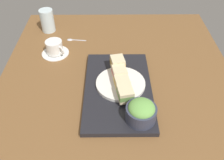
{
  "coord_description": "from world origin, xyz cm",
  "views": [
    {
      "loc": [
        -64.86,
        2.95,
        69.21
      ],
      "look_at": [
        6.29,
        2.41,
        5.0
      ],
      "focal_mm": 39.55,
      "sensor_mm": 36.0,
      "label": 1
    }
  ],
  "objects_px": {
    "sandwich_inner_near": "(122,83)",
    "teaspoon": "(72,39)",
    "coffee_cup": "(55,48)",
    "drinking_glass": "(47,21)",
    "sandwich_inner_far": "(119,73)",
    "sandwich_farmost": "(117,63)",
    "salad_bowl": "(141,111)",
    "sandwich_nearmost": "(125,94)",
    "sandwich_plate": "(121,83)"
  },
  "relations": [
    {
      "from": "sandwich_inner_near",
      "to": "teaspoon",
      "type": "height_order",
      "value": "sandwich_inner_near"
    },
    {
      "from": "coffee_cup",
      "to": "drinking_glass",
      "type": "height_order",
      "value": "drinking_glass"
    },
    {
      "from": "sandwich_inner_far",
      "to": "teaspoon",
      "type": "relative_size",
      "value": 0.75
    },
    {
      "from": "sandwich_farmost",
      "to": "salad_bowl",
      "type": "distance_m",
      "value": 0.27
    },
    {
      "from": "salad_bowl",
      "to": "sandwich_nearmost",
      "type": "bearing_deg",
      "value": 30.0
    },
    {
      "from": "sandwich_inner_near",
      "to": "sandwich_farmost",
      "type": "relative_size",
      "value": 1.06
    },
    {
      "from": "sandwich_nearmost",
      "to": "sandwich_inner_near",
      "type": "height_order",
      "value": "sandwich_nearmost"
    },
    {
      "from": "sandwich_nearmost",
      "to": "sandwich_inner_far",
      "type": "relative_size",
      "value": 0.96
    },
    {
      "from": "sandwich_nearmost",
      "to": "sandwich_inner_near",
      "type": "distance_m",
      "value": 0.06
    },
    {
      "from": "sandwich_nearmost",
      "to": "coffee_cup",
      "type": "xyz_separation_m",
      "value": [
        0.33,
        0.31,
        -0.03
      ]
    },
    {
      "from": "sandwich_nearmost",
      "to": "sandwich_farmost",
      "type": "xyz_separation_m",
      "value": [
        0.17,
        0.03,
        0.0
      ]
    },
    {
      "from": "sandwich_plate",
      "to": "sandwich_farmost",
      "type": "xyz_separation_m",
      "value": [
        0.09,
        0.01,
        0.03
      ]
    },
    {
      "from": "sandwich_farmost",
      "to": "salad_bowl",
      "type": "height_order",
      "value": "salad_bowl"
    },
    {
      "from": "sandwich_inner_near",
      "to": "teaspoon",
      "type": "xyz_separation_m",
      "value": [
        0.39,
        0.24,
        -0.05
      ]
    },
    {
      "from": "drinking_glass",
      "to": "teaspoon",
      "type": "relative_size",
      "value": 1.18
    },
    {
      "from": "sandwich_farmost",
      "to": "coffee_cup",
      "type": "height_order",
      "value": "sandwich_farmost"
    },
    {
      "from": "coffee_cup",
      "to": "drinking_glass",
      "type": "bearing_deg",
      "value": 18.03
    },
    {
      "from": "salad_bowl",
      "to": "coffee_cup",
      "type": "height_order",
      "value": "salad_bowl"
    },
    {
      "from": "sandwich_farmost",
      "to": "salad_bowl",
      "type": "relative_size",
      "value": 0.67
    },
    {
      "from": "sandwich_farmost",
      "to": "teaspoon",
      "type": "bearing_deg",
      "value": 39.11
    },
    {
      "from": "sandwich_plate",
      "to": "teaspoon",
      "type": "relative_size",
      "value": 1.97
    },
    {
      "from": "sandwich_inner_far",
      "to": "teaspoon",
      "type": "xyz_separation_m",
      "value": [
        0.33,
        0.23,
        -0.05
      ]
    },
    {
      "from": "sandwich_farmost",
      "to": "coffee_cup",
      "type": "bearing_deg",
      "value": 61.83
    },
    {
      "from": "sandwich_plate",
      "to": "sandwich_nearmost",
      "type": "relative_size",
      "value": 2.75
    },
    {
      "from": "drinking_glass",
      "to": "salad_bowl",
      "type": "bearing_deg",
      "value": -145.31
    },
    {
      "from": "teaspoon",
      "to": "sandwich_inner_far",
      "type": "bearing_deg",
      "value": -145.1
    },
    {
      "from": "sandwich_plate",
      "to": "sandwich_farmost",
      "type": "relative_size",
      "value": 2.76
    },
    {
      "from": "sandwich_farmost",
      "to": "drinking_glass",
      "type": "relative_size",
      "value": 0.6
    },
    {
      "from": "sandwich_inner_near",
      "to": "sandwich_farmost",
      "type": "bearing_deg",
      "value": 8.87
    },
    {
      "from": "sandwich_inner_near",
      "to": "sandwich_inner_far",
      "type": "relative_size",
      "value": 1.01
    },
    {
      "from": "sandwich_farmost",
      "to": "drinking_glass",
      "type": "distance_m",
      "value": 0.51
    },
    {
      "from": "sandwich_farmost",
      "to": "drinking_glass",
      "type": "bearing_deg",
      "value": 44.21
    },
    {
      "from": "sandwich_inner_far",
      "to": "sandwich_farmost",
      "type": "distance_m",
      "value": 0.06
    },
    {
      "from": "salad_bowl",
      "to": "coffee_cup",
      "type": "relative_size",
      "value": 0.83
    },
    {
      "from": "salad_bowl",
      "to": "coffee_cup",
      "type": "bearing_deg",
      "value": 41.38
    },
    {
      "from": "sandwich_plate",
      "to": "sandwich_inner_far",
      "type": "height_order",
      "value": "sandwich_inner_far"
    },
    {
      "from": "salad_bowl",
      "to": "teaspoon",
      "type": "xyz_separation_m",
      "value": [
        0.53,
        0.3,
        -0.05
      ]
    },
    {
      "from": "salad_bowl",
      "to": "drinking_glass",
      "type": "xyz_separation_m",
      "value": [
        0.62,
        0.43,
        0.0
      ]
    },
    {
      "from": "sandwich_nearmost",
      "to": "teaspoon",
      "type": "bearing_deg",
      "value": 29.11
    },
    {
      "from": "sandwich_plate",
      "to": "salad_bowl",
      "type": "bearing_deg",
      "value": -159.89
    },
    {
      "from": "sandwich_plate",
      "to": "sandwich_inner_near",
      "type": "relative_size",
      "value": 2.61
    },
    {
      "from": "sandwich_plate",
      "to": "sandwich_farmost",
      "type": "bearing_deg",
      "value": 8.87
    },
    {
      "from": "sandwich_inner_far",
      "to": "salad_bowl",
      "type": "bearing_deg",
      "value": -161.42
    },
    {
      "from": "teaspoon",
      "to": "sandwich_farmost",
      "type": "bearing_deg",
      "value": -140.89
    },
    {
      "from": "sandwich_nearmost",
      "to": "sandwich_farmost",
      "type": "distance_m",
      "value": 0.18
    },
    {
      "from": "sandwich_inner_near",
      "to": "coffee_cup",
      "type": "height_order",
      "value": "sandwich_inner_near"
    },
    {
      "from": "sandwich_inner_far",
      "to": "drinking_glass",
      "type": "distance_m",
      "value": 0.56
    },
    {
      "from": "drinking_glass",
      "to": "sandwich_inner_far",
      "type": "bearing_deg",
      "value": -139.25
    },
    {
      "from": "sandwich_farmost",
      "to": "coffee_cup",
      "type": "distance_m",
      "value": 0.33
    },
    {
      "from": "sandwich_inner_far",
      "to": "sandwich_farmost",
      "type": "height_order",
      "value": "sandwich_farmost"
    }
  ]
}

